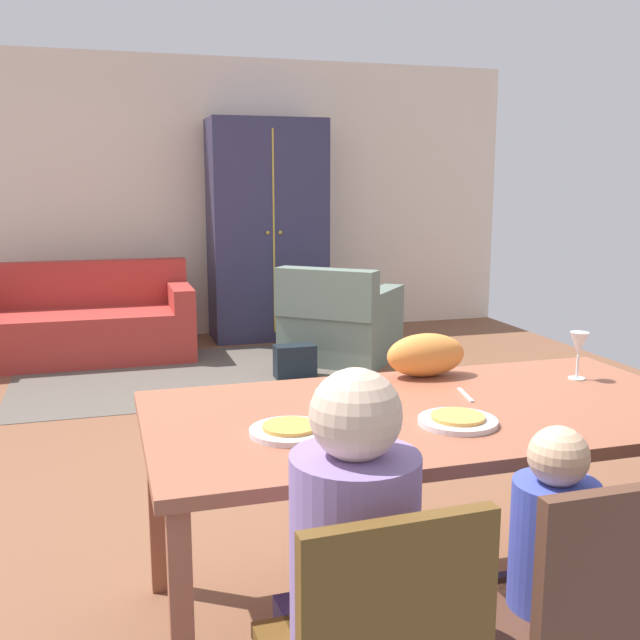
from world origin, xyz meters
TOP-DOWN VIEW (x-y plane):
  - ground_plane at (0.00, 0.51)m, footprint 6.41×6.22m
  - back_wall at (0.00, 3.67)m, footprint 6.41×0.10m
  - dining_table at (0.07, -1.56)m, footprint 1.92×0.98m
  - plate_near_man at (-0.46, -1.68)m, footprint 0.25×0.25m
  - pizza_near_man at (-0.46, -1.68)m, footprint 0.17×0.17m
  - plate_near_child at (0.07, -1.74)m, footprint 0.25×0.25m
  - pizza_near_child at (0.07, -1.74)m, footprint 0.17×0.17m
  - wine_glass at (0.76, -1.38)m, footprint 0.07×0.07m
  - fork at (-0.22, -1.61)m, footprint 0.04×0.15m
  - knife at (0.24, -1.46)m, footprint 0.05×0.17m
  - person_man at (-0.46, -2.23)m, footprint 0.30×0.40m
  - dining_chair_child at (0.07, -2.41)m, footprint 0.42×0.42m
  - person_child at (0.07, -2.24)m, footprint 0.22×0.29m
  - cat at (0.22, -1.16)m, footprint 0.32×0.16m
  - area_rug at (-0.40, 2.00)m, footprint 2.60×1.80m
  - couch at (-1.19, 2.86)m, footprint 1.90×0.86m
  - armchair at (0.95, 2.16)m, footprint 1.20×1.21m
  - armoire at (0.58, 3.28)m, footprint 1.10×0.59m
  - handbag at (0.44, 1.70)m, footprint 0.32×0.16m

SIDE VIEW (x-z plane):
  - ground_plane at x=0.00m, z-range -0.02..0.00m
  - area_rug at x=-0.40m, z-range 0.00..0.01m
  - handbag at x=0.44m, z-range 0.00..0.26m
  - couch at x=-1.19m, z-range -0.11..0.71m
  - armchair at x=0.95m, z-range -0.09..0.73m
  - person_child at x=0.07m, z-range -0.03..0.89m
  - dining_chair_child at x=0.07m, z-range 0.06..0.93m
  - person_man at x=-0.46m, z-range -0.04..1.07m
  - dining_table at x=0.07m, z-range 0.31..1.07m
  - fork at x=-0.22m, z-range 0.76..0.77m
  - knife at x=0.24m, z-range 0.76..0.77m
  - plate_near_man at x=-0.46m, z-range 0.76..0.78m
  - plate_near_child at x=0.07m, z-range 0.76..0.78m
  - pizza_near_man at x=-0.46m, z-range 0.78..0.79m
  - pizza_near_child at x=0.07m, z-range 0.78..0.79m
  - cat at x=0.22m, z-range 0.76..0.93m
  - wine_glass at x=0.76m, z-range 0.80..0.99m
  - armoire at x=0.58m, z-range 0.00..2.10m
  - back_wall at x=0.00m, z-range 0.00..2.70m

